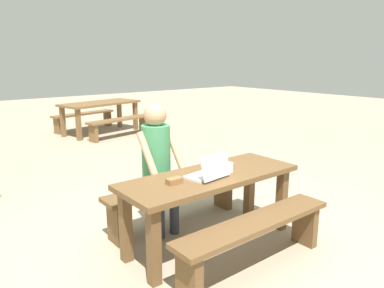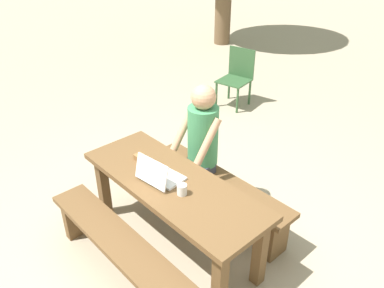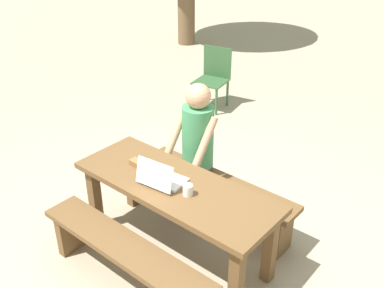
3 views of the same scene
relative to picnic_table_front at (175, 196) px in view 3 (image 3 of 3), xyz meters
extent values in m
plane|color=tan|center=(0.00, 0.00, -0.59)|extent=(30.00, 30.00, 0.00)
cube|color=brown|center=(0.00, 0.00, 0.09)|extent=(1.78, 0.66, 0.05)
cube|color=brown|center=(-0.79, -0.23, -0.26)|extent=(0.09, 0.09, 0.66)
cube|color=brown|center=(0.79, -0.23, -0.26)|extent=(0.09, 0.09, 0.66)
cube|color=brown|center=(-0.79, 0.23, -0.26)|extent=(0.09, 0.09, 0.66)
cube|color=brown|center=(0.79, 0.23, -0.26)|extent=(0.09, 0.09, 0.66)
cube|color=brown|center=(0.00, -0.58, -0.16)|extent=(1.63, 0.30, 0.05)
cube|color=brown|center=(-0.71, -0.58, -0.39)|extent=(0.08, 0.24, 0.41)
cube|color=brown|center=(0.00, 0.58, -0.16)|extent=(1.63, 0.30, 0.05)
cube|color=brown|center=(-0.71, 0.58, -0.39)|extent=(0.08, 0.24, 0.41)
cube|color=brown|center=(0.71, 0.58, -0.39)|extent=(0.08, 0.24, 0.41)
cube|color=white|center=(-0.09, -0.02, 0.13)|extent=(0.37, 0.26, 0.02)
cube|color=white|center=(-0.08, -0.15, 0.25)|extent=(0.35, 0.10, 0.21)
cube|color=black|center=(-0.08, -0.14, 0.25)|extent=(0.32, 0.09, 0.20)
cube|color=olive|center=(-0.43, -0.01, 0.15)|extent=(0.14, 0.08, 0.05)
cylinder|color=white|center=(0.18, -0.05, 0.16)|extent=(0.08, 0.08, 0.09)
cylinder|color=#333847|center=(-0.32, 0.40, -0.36)|extent=(0.10, 0.10, 0.45)
cylinder|color=#333847|center=(-0.14, 0.40, -0.36)|extent=(0.10, 0.10, 0.45)
cube|color=#333847|center=(-0.23, 0.49, -0.10)|extent=(0.28, 0.28, 0.12)
cylinder|color=#3F8C59|center=(-0.23, 0.58, 0.24)|extent=(0.29, 0.29, 0.59)
cylinder|color=tan|center=(-0.40, 0.48, 0.29)|extent=(0.07, 0.32, 0.41)
cylinder|color=tan|center=(-0.07, 0.48, 0.29)|extent=(0.07, 0.32, 0.41)
sphere|color=tan|center=(-0.23, 0.58, 0.64)|extent=(0.23, 0.23, 0.23)
cube|color=#335933|center=(-1.68, 2.63, -0.18)|extent=(0.52, 0.52, 0.02)
cube|color=#335933|center=(-1.72, 2.84, 0.06)|extent=(0.44, 0.11, 0.45)
cylinder|color=#335933|center=(-1.83, 2.41, -0.39)|extent=(0.04, 0.04, 0.40)
cylinder|color=#335933|center=(-1.45, 2.49, -0.39)|extent=(0.04, 0.04, 0.40)
cylinder|color=#335933|center=(-1.90, 2.78, -0.39)|extent=(0.04, 0.04, 0.40)
cylinder|color=#335933|center=(-1.53, 2.86, -0.39)|extent=(0.04, 0.04, 0.40)
camera|label=1|loc=(-2.18, -2.46, 1.18)|focal=34.24mm
camera|label=2|loc=(2.06, -1.66, 2.05)|focal=36.48mm
camera|label=3|loc=(2.03, -2.20, 2.13)|focal=41.41mm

